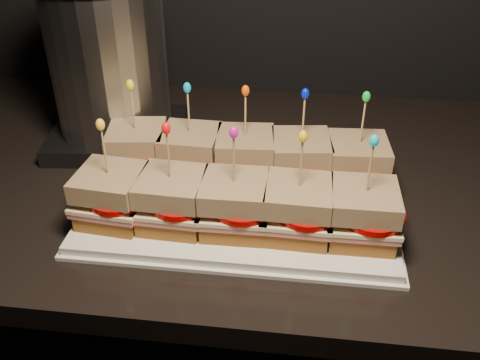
# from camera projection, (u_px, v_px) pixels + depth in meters

# --- Properties ---
(cabinet) EXTENTS (2.12, 0.66, 0.83)m
(cabinet) POSITION_uv_depth(u_px,v_px,m) (356.00, 355.00, 1.15)
(cabinet) COLOR black
(cabinet) RESTS_ON ground
(granite_slab) EXTENTS (2.16, 0.70, 0.04)m
(granite_slab) POSITION_uv_depth(u_px,v_px,m) (386.00, 189.00, 0.91)
(granite_slab) COLOR black
(granite_slab) RESTS_ON cabinet
(platter) EXTENTS (0.46, 0.29, 0.02)m
(platter) POSITION_uv_depth(u_px,v_px,m) (240.00, 205.00, 0.82)
(platter) COLOR white
(platter) RESTS_ON granite_slab
(platter_rim) EXTENTS (0.47, 0.30, 0.01)m
(platter_rim) POSITION_uv_depth(u_px,v_px,m) (240.00, 208.00, 0.83)
(platter_rim) COLOR white
(platter_rim) RESTS_ON granite_slab
(sandwich_0_bread_bot) EXTENTS (0.10, 0.10, 0.02)m
(sandwich_0_bread_bot) POSITION_uv_depth(u_px,v_px,m) (140.00, 164.00, 0.89)
(sandwich_0_bread_bot) COLOR brown
(sandwich_0_bread_bot) RESTS_ON platter
(sandwich_0_ham) EXTENTS (0.11, 0.10, 0.01)m
(sandwich_0_ham) POSITION_uv_depth(u_px,v_px,m) (139.00, 155.00, 0.88)
(sandwich_0_ham) COLOR #C75E55
(sandwich_0_ham) RESTS_ON sandwich_0_bread_bot
(sandwich_0_cheese) EXTENTS (0.11, 0.11, 0.01)m
(sandwich_0_cheese) POSITION_uv_depth(u_px,v_px,m) (138.00, 152.00, 0.87)
(sandwich_0_cheese) COLOR beige
(sandwich_0_cheese) RESTS_ON sandwich_0_ham
(sandwich_0_tomato) EXTENTS (0.09, 0.09, 0.01)m
(sandwich_0_tomato) POSITION_uv_depth(u_px,v_px,m) (144.00, 150.00, 0.86)
(sandwich_0_tomato) COLOR #AC0503
(sandwich_0_tomato) RESTS_ON sandwich_0_cheese
(sandwich_0_bread_top) EXTENTS (0.10, 0.10, 0.03)m
(sandwich_0_bread_top) POSITION_uv_depth(u_px,v_px,m) (136.00, 137.00, 0.86)
(sandwich_0_bread_top) COLOR #4E2711
(sandwich_0_bread_top) RESTS_ON sandwich_0_tomato
(sandwich_0_pick) EXTENTS (0.00, 0.00, 0.09)m
(sandwich_0_pick) POSITION_uv_depth(u_px,v_px,m) (133.00, 112.00, 0.83)
(sandwich_0_pick) COLOR tan
(sandwich_0_pick) RESTS_ON sandwich_0_bread_top
(sandwich_0_frill) EXTENTS (0.01, 0.01, 0.02)m
(sandwich_0_frill) POSITION_uv_depth(u_px,v_px,m) (130.00, 85.00, 0.81)
(sandwich_0_frill) COLOR yellow
(sandwich_0_frill) RESTS_ON sandwich_0_pick
(sandwich_1_bread_bot) EXTENTS (0.09, 0.09, 0.02)m
(sandwich_1_bread_bot) POSITION_uv_depth(u_px,v_px,m) (192.00, 167.00, 0.88)
(sandwich_1_bread_bot) COLOR brown
(sandwich_1_bread_bot) RESTS_ON platter
(sandwich_1_ham) EXTENTS (0.10, 0.09, 0.01)m
(sandwich_1_ham) POSITION_uv_depth(u_px,v_px,m) (191.00, 159.00, 0.87)
(sandwich_1_ham) COLOR #C75E55
(sandwich_1_ham) RESTS_ON sandwich_1_bread_bot
(sandwich_1_cheese) EXTENTS (0.10, 0.10, 0.01)m
(sandwich_1_cheese) POSITION_uv_depth(u_px,v_px,m) (191.00, 155.00, 0.86)
(sandwich_1_cheese) COLOR beige
(sandwich_1_cheese) RESTS_ON sandwich_1_ham
(sandwich_1_tomato) EXTENTS (0.09, 0.09, 0.01)m
(sandwich_1_tomato) POSITION_uv_depth(u_px,v_px,m) (197.00, 153.00, 0.85)
(sandwich_1_tomato) COLOR #AC0503
(sandwich_1_tomato) RESTS_ON sandwich_1_cheese
(sandwich_1_bread_top) EXTENTS (0.09, 0.09, 0.03)m
(sandwich_1_bread_top) POSITION_uv_depth(u_px,v_px,m) (190.00, 140.00, 0.85)
(sandwich_1_bread_top) COLOR #4E2711
(sandwich_1_bread_top) RESTS_ON sandwich_1_tomato
(sandwich_1_pick) EXTENTS (0.00, 0.00, 0.09)m
(sandwich_1_pick) POSITION_uv_depth(u_px,v_px,m) (189.00, 115.00, 0.82)
(sandwich_1_pick) COLOR tan
(sandwich_1_pick) RESTS_ON sandwich_1_bread_top
(sandwich_1_frill) EXTENTS (0.01, 0.01, 0.02)m
(sandwich_1_frill) POSITION_uv_depth(u_px,v_px,m) (187.00, 88.00, 0.80)
(sandwich_1_frill) COLOR #069EC8
(sandwich_1_frill) RESTS_ON sandwich_1_pick
(sandwich_2_bread_bot) EXTENTS (0.09, 0.09, 0.02)m
(sandwich_2_bread_bot) POSITION_uv_depth(u_px,v_px,m) (245.00, 171.00, 0.87)
(sandwich_2_bread_bot) COLOR brown
(sandwich_2_bread_bot) RESTS_ON platter
(sandwich_2_ham) EXTENTS (0.10, 0.10, 0.01)m
(sandwich_2_ham) POSITION_uv_depth(u_px,v_px,m) (245.00, 162.00, 0.86)
(sandwich_2_ham) COLOR #C75E55
(sandwich_2_ham) RESTS_ON sandwich_2_bread_bot
(sandwich_2_cheese) EXTENTS (0.10, 0.10, 0.01)m
(sandwich_2_cheese) POSITION_uv_depth(u_px,v_px,m) (245.00, 159.00, 0.85)
(sandwich_2_cheese) COLOR beige
(sandwich_2_cheese) RESTS_ON sandwich_2_ham
(sandwich_2_tomato) EXTENTS (0.09, 0.09, 0.01)m
(sandwich_2_tomato) POSITION_uv_depth(u_px,v_px,m) (252.00, 157.00, 0.84)
(sandwich_2_tomato) COLOR #AC0503
(sandwich_2_tomato) RESTS_ON sandwich_2_cheese
(sandwich_2_bread_top) EXTENTS (0.10, 0.10, 0.03)m
(sandwich_2_bread_top) POSITION_uv_depth(u_px,v_px,m) (245.00, 144.00, 0.84)
(sandwich_2_bread_top) COLOR #4E2711
(sandwich_2_bread_top) RESTS_ON sandwich_2_tomato
(sandwich_2_pick) EXTENTS (0.00, 0.00, 0.09)m
(sandwich_2_pick) POSITION_uv_depth(u_px,v_px,m) (245.00, 118.00, 0.82)
(sandwich_2_pick) COLOR tan
(sandwich_2_pick) RESTS_ON sandwich_2_bread_top
(sandwich_2_frill) EXTENTS (0.01, 0.01, 0.02)m
(sandwich_2_frill) POSITION_uv_depth(u_px,v_px,m) (246.00, 91.00, 0.79)
(sandwich_2_frill) COLOR #E74F04
(sandwich_2_frill) RESTS_ON sandwich_2_pick
(sandwich_3_bread_bot) EXTENTS (0.10, 0.10, 0.02)m
(sandwich_3_bread_bot) POSITION_uv_depth(u_px,v_px,m) (299.00, 174.00, 0.86)
(sandwich_3_bread_bot) COLOR brown
(sandwich_3_bread_bot) RESTS_ON platter
(sandwich_3_ham) EXTENTS (0.11, 0.10, 0.01)m
(sandwich_3_ham) POSITION_uv_depth(u_px,v_px,m) (300.00, 166.00, 0.85)
(sandwich_3_ham) COLOR #C75E55
(sandwich_3_ham) RESTS_ON sandwich_3_bread_bot
(sandwich_3_cheese) EXTENTS (0.11, 0.11, 0.01)m
(sandwich_3_cheese) POSITION_uv_depth(u_px,v_px,m) (300.00, 162.00, 0.85)
(sandwich_3_cheese) COLOR beige
(sandwich_3_cheese) RESTS_ON sandwich_3_ham
(sandwich_3_tomato) EXTENTS (0.09, 0.09, 0.01)m
(sandwich_3_tomato) POSITION_uv_depth(u_px,v_px,m) (308.00, 160.00, 0.84)
(sandwich_3_tomato) COLOR #AC0503
(sandwich_3_tomato) RESTS_ON sandwich_3_cheese
(sandwich_3_bread_top) EXTENTS (0.10, 0.10, 0.03)m
(sandwich_3_bread_top) POSITION_uv_depth(u_px,v_px,m) (301.00, 147.00, 0.83)
(sandwich_3_bread_top) COLOR #4E2711
(sandwich_3_bread_top) RESTS_ON sandwich_3_tomato
(sandwich_3_pick) EXTENTS (0.00, 0.00, 0.09)m
(sandwich_3_pick) POSITION_uv_depth(u_px,v_px,m) (303.00, 121.00, 0.81)
(sandwich_3_pick) COLOR tan
(sandwich_3_pick) RESTS_ON sandwich_3_bread_top
(sandwich_3_frill) EXTENTS (0.01, 0.01, 0.02)m
(sandwich_3_frill) POSITION_uv_depth(u_px,v_px,m) (305.00, 94.00, 0.78)
(sandwich_3_frill) COLOR #0317CF
(sandwich_3_frill) RESTS_ON sandwich_3_pick
(sandwich_4_bread_bot) EXTENTS (0.09, 0.09, 0.02)m
(sandwich_4_bread_bot) POSITION_uv_depth(u_px,v_px,m) (355.00, 178.00, 0.85)
(sandwich_4_bread_bot) COLOR brown
(sandwich_4_bread_bot) RESTS_ON platter
(sandwich_4_ham) EXTENTS (0.10, 0.10, 0.01)m
(sandwich_4_ham) POSITION_uv_depth(u_px,v_px,m) (356.00, 169.00, 0.84)
(sandwich_4_ham) COLOR #C75E55
(sandwich_4_ham) RESTS_ON sandwich_4_bread_bot
(sandwich_4_cheese) EXTENTS (0.10, 0.10, 0.01)m
(sandwich_4_cheese) POSITION_uv_depth(u_px,v_px,m) (357.00, 166.00, 0.84)
(sandwich_4_cheese) COLOR beige
(sandwich_4_cheese) RESTS_ON sandwich_4_ham
(sandwich_4_tomato) EXTENTS (0.09, 0.09, 0.01)m
(sandwich_4_tomato) POSITION_uv_depth(u_px,v_px,m) (365.00, 164.00, 0.83)
(sandwich_4_tomato) COLOR #AC0503
(sandwich_4_tomato) RESTS_ON sandwich_4_cheese
(sandwich_4_bread_top) EXTENTS (0.09, 0.09, 0.03)m
(sandwich_4_bread_top) POSITION_uv_depth(u_px,v_px,m) (359.00, 151.00, 0.82)
(sandwich_4_bread_top) COLOR #4E2711
(sandwich_4_bread_top) RESTS_ON sandwich_4_tomato
(sandwich_4_pick) EXTENTS (0.00, 0.00, 0.09)m
(sandwich_4_pick) POSITION_uv_depth(u_px,v_px,m) (362.00, 124.00, 0.80)
(sandwich_4_pick) COLOR tan
(sandwich_4_pick) RESTS_ON sandwich_4_bread_top
(sandwich_4_frill) EXTENTS (0.01, 0.01, 0.02)m
(sandwich_4_frill) POSITION_uv_depth(u_px,v_px,m) (366.00, 97.00, 0.77)
(sandwich_4_frill) COLOR green
(sandwich_4_frill) RESTS_ON sandwich_4_pick
(sandwich_5_bread_bot) EXTENTS (0.09, 0.09, 0.02)m
(sandwich_5_bread_bot) POSITION_uv_depth(u_px,v_px,m) (114.00, 211.00, 0.78)
(sandwich_5_bread_bot) COLOR brown
(sandwich_5_bread_bot) RESTS_ON platter
(sandwich_5_ham) EXTENTS (0.10, 0.10, 0.01)m
(sandwich_5_ham) POSITION_uv_depth(u_px,v_px,m) (113.00, 202.00, 0.77)
(sandwich_5_ham) COLOR #C75E55
(sandwich_5_ham) RESTS_ON sandwich_5_bread_bot
(sandwich_5_cheese) EXTENTS (0.11, 0.10, 0.01)m
(sandwich_5_cheese) POSITION_uv_depth(u_px,v_px,m) (112.00, 198.00, 0.76)
(sandwich_5_cheese) COLOR beige
(sandwich_5_cheese) RESTS_ON sandwich_5_ham
(sandwich_5_tomato) EXTENTS (0.09, 0.09, 0.01)m
(sandwich_5_tomato) POSITION_uv_depth(u_px,v_px,m) (118.00, 197.00, 0.75)
(sandwich_5_tomato) COLOR #AC0503
(sandwich_5_tomato) RESTS_ON sandwich_5_cheese
(sandwich_5_bread_top) EXTENTS (0.10, 0.10, 0.03)m
(sandwich_5_bread_top) POSITION_uv_depth(u_px,v_px,m) (110.00, 182.00, 0.75)
(sandwich_5_bread_top) COLOR #4E2711
(sandwich_5_bread_top) RESTS_ON sandwich_5_tomato
(sandwich_5_pick) EXTENTS (0.00, 0.00, 0.09)m
(sandwich_5_pick) POSITION_uv_depth(u_px,v_px,m) (105.00, 154.00, 0.72)
(sandwich_5_pick) COLOR tan
(sandwich_5_pick) RESTS_ON sandwich_5_bread_top
(sandwich_5_frill) EXTENTS (0.01, 0.01, 0.02)m
(sandwich_5_frill) POSITION_uv_depth(u_px,v_px,m) (100.00, 125.00, 0.70)
(sandwich_5_frill) COLOR yellow
(sandwich_5_frill) RESTS_ON sandwich_5_pick
(sandwich_6_bread_bot) EXTENTS (0.09, 0.09, 0.02)m
(sandwich_6_bread_bot) POSITION_uv_depth(u_px,v_px,m) (173.00, 215.00, 0.77)
(sandwich_6_bread_bot) COLOR brown
(sandwich_6_bread_bot) RESTS_ON platter
(sandwich_6_ham) EXTENTS (0.10, 0.10, 0.01)m
(sandwich_6_ham) POSITION_uv_depth(u_px,v_px,m) (173.00, 206.00, 0.76)
(sandwich_6_ham) COLOR #C75E55
(sandwich_6_ham) RESTS_ON sandwich_6_bread_bot
(sandwich_6_cheese) EXTENTS (0.10, 0.10, 0.01)m
(sandwich_6_cheese) POSITION_uv_depth(u_px,v_px,m) (172.00, 202.00, 0.75)
(sandwich_6_cheese) COLOR beige
(sandwich_6_cheese) RESTS_ON sandwich_6_ham
(sandwich_6_tomato) EXTENTS (0.09, 0.09, 0.01)m
(sandwich_6_tomato) POSITION_uv_depth(u_px,v_px,m) (179.00, 201.00, 0.74)
(sandwich_6_tomato) COLOR #AC0503
(sandwich_6_tomato) RESTS_ON sandwich_6_cheese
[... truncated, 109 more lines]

